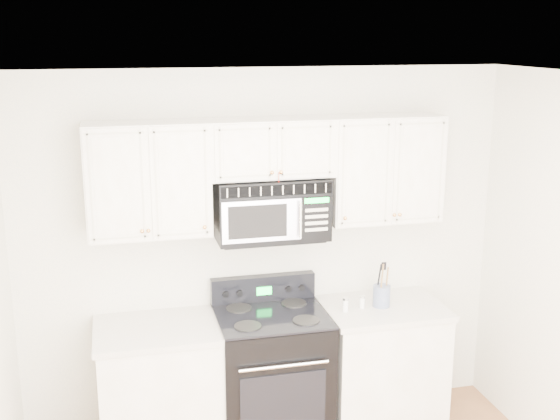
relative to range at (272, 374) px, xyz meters
name	(u,v)px	position (x,y,z in m)	size (l,w,h in m)	color
room	(343,355)	(0.03, -1.43, 0.82)	(3.51, 3.51, 2.61)	#9F673E
base_cabinet_left	(162,393)	(-0.77, 0.01, -0.06)	(0.86, 0.65, 0.92)	white
base_cabinet_right	(381,368)	(0.83, 0.01, -0.06)	(0.86, 0.65, 0.92)	white
range	(272,374)	(0.00, 0.00, 0.00)	(0.76, 0.69, 1.12)	black
upper_cabinets	(270,168)	(0.03, 0.16, 1.45)	(2.44, 0.37, 0.75)	white
microwave	(271,208)	(0.03, 0.12, 1.18)	(0.76, 0.43, 0.42)	black
utensil_crock	(382,295)	(0.81, 0.00, 0.52)	(0.12, 0.12, 0.33)	slate
shaker_salt	(345,305)	(0.52, -0.04, 0.49)	(0.04, 0.04, 0.10)	white
shaker_pepper	(362,302)	(0.66, -0.01, 0.48)	(0.04, 0.04, 0.09)	white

